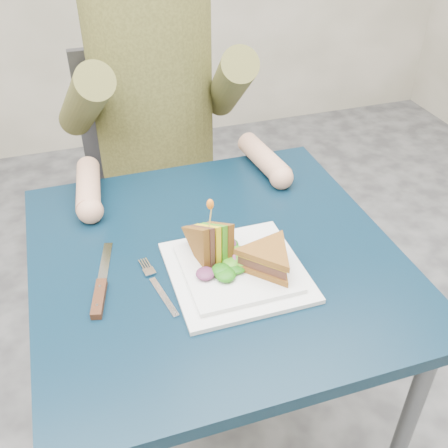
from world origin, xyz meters
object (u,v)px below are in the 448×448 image
object	(u,v)px
chair	(155,172)
sandwich_flat	(268,259)
table	(216,282)
fork	(158,288)
diner	(152,73)
sandwich_upright	(211,243)
plate	(237,270)
knife	(100,291)

from	to	relation	value
chair	sandwich_flat	world-z (taller)	chair
table	fork	size ratio (longest dim) A/B	4.19
diner	sandwich_upright	xyz separation A→B (m)	(-0.02, -0.60, -0.13)
table	chair	size ratio (longest dim) A/B	0.81
chair	plate	xyz separation A→B (m)	(0.02, -0.76, 0.20)
table	sandwich_upright	distance (m)	0.14
sandwich_flat	sandwich_upright	xyz separation A→B (m)	(-0.09, 0.07, 0.01)
diner	sandwich_upright	distance (m)	0.62
chair	diner	distance (m)	0.39
sandwich_flat	fork	distance (m)	0.22
chair	plate	distance (m)	0.79
chair	sandwich_flat	distance (m)	0.82
sandwich_flat	fork	bearing A→B (deg)	171.73
sandwich_flat	knife	xyz separation A→B (m)	(-0.32, 0.05, -0.04)
sandwich_upright	fork	size ratio (longest dim) A/B	0.79
plate	sandwich_flat	distance (m)	0.07
table	chair	xyz separation A→B (m)	(0.00, 0.69, -0.11)
plate	fork	world-z (taller)	plate
table	knife	xyz separation A→B (m)	(-0.24, -0.05, 0.09)
table	diner	size ratio (longest dim) A/B	1.01
chair	plate	world-z (taller)	chair
diner	sandwich_flat	world-z (taller)	diner
sandwich_upright	table	bearing A→B (deg)	57.41
table	sandwich_flat	bearing A→B (deg)	-52.00
sandwich_upright	diner	bearing A→B (deg)	88.33
diner	table	bearing A→B (deg)	-90.00
chair	knife	distance (m)	0.80
sandwich_flat	knife	size ratio (longest dim) A/B	0.86
table	sandwich_upright	xyz separation A→B (m)	(-0.02, -0.03, 0.13)
sandwich_flat	table	bearing A→B (deg)	128.00
sandwich_flat	fork	world-z (taller)	sandwich_flat
plate	sandwich_upright	xyz separation A→B (m)	(-0.04, 0.04, 0.05)
plate	sandwich_upright	distance (m)	0.07
table	diner	distance (m)	0.63
chair	sandwich_upright	bearing A→B (deg)	-91.41
diner	knife	size ratio (longest dim) A/B	3.39
table	chair	bearing A→B (deg)	90.00
knife	sandwich_flat	bearing A→B (deg)	-9.04
plate	sandwich_flat	xyz separation A→B (m)	(0.06, -0.02, 0.04)
diner	chair	bearing A→B (deg)	90.00
chair	fork	xyz separation A→B (m)	(-0.14, -0.75, 0.19)
chair	sandwich_flat	size ratio (longest dim) A/B	4.92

